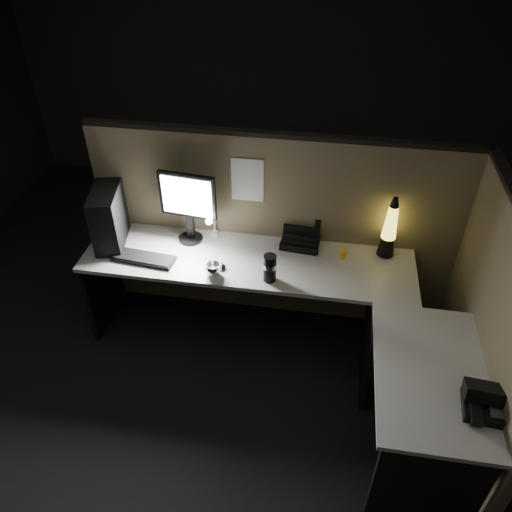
% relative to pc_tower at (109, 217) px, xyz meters
% --- Properties ---
extents(floor, '(6.00, 6.00, 0.00)m').
position_rel_pc_tower_xyz_m(floor, '(1.15, -0.65, -0.94)').
color(floor, black).
rests_on(floor, ground).
extents(room_shell, '(6.00, 6.00, 6.00)m').
position_rel_pc_tower_xyz_m(room_shell, '(1.15, -0.65, 0.68)').
color(room_shell, silver).
rests_on(room_shell, ground).
extents(partition_back, '(2.66, 0.06, 1.50)m').
position_rel_pc_tower_xyz_m(partition_back, '(1.15, 0.28, -0.19)').
color(partition_back, brown).
rests_on(partition_back, ground).
extents(partition_right, '(0.06, 1.66, 1.50)m').
position_rel_pc_tower_xyz_m(partition_right, '(2.48, -0.55, -0.19)').
color(partition_right, brown).
rests_on(partition_right, ground).
extents(desk, '(2.60, 1.60, 0.73)m').
position_rel_pc_tower_xyz_m(desk, '(1.32, -0.39, -0.36)').
color(desk, beige).
rests_on(desk, ground).
extents(pc_tower, '(0.26, 0.43, 0.42)m').
position_rel_pc_tower_xyz_m(pc_tower, '(0.00, 0.00, 0.00)').
color(pc_tower, black).
rests_on(pc_tower, desk).
extents(monitor, '(0.41, 0.18, 0.53)m').
position_rel_pc_tower_xyz_m(monitor, '(0.55, 0.13, 0.11)').
color(monitor, black).
rests_on(monitor, desk).
extents(keyboard, '(0.45, 0.19, 0.02)m').
position_rel_pc_tower_xyz_m(keyboard, '(0.29, -0.17, -0.20)').
color(keyboard, black).
rests_on(keyboard, desk).
extents(mouse, '(0.10, 0.08, 0.03)m').
position_rel_pc_tower_xyz_m(mouse, '(0.83, -0.17, -0.19)').
color(mouse, black).
rests_on(mouse, desk).
extents(clip_lamp, '(0.05, 0.19, 0.24)m').
position_rel_pc_tower_xyz_m(clip_lamp, '(0.71, 0.12, -0.07)').
color(clip_lamp, silver).
rests_on(clip_lamp, desk).
extents(organizer, '(0.29, 0.26, 0.20)m').
position_rel_pc_tower_xyz_m(organizer, '(1.34, 0.20, -0.16)').
color(organizer, black).
rests_on(organizer, desk).
extents(lava_lamp, '(0.12, 0.12, 0.46)m').
position_rel_pc_tower_xyz_m(lava_lamp, '(1.94, 0.17, -0.02)').
color(lava_lamp, black).
rests_on(lava_lamp, desk).
extents(travel_mug, '(0.09, 0.09, 0.20)m').
position_rel_pc_tower_xyz_m(travel_mug, '(1.18, -0.24, -0.11)').
color(travel_mug, black).
rests_on(travel_mug, desk).
extents(steel_mug, '(0.15, 0.15, 0.09)m').
position_rel_pc_tower_xyz_m(steel_mug, '(0.80, -0.25, -0.16)').
color(steel_mug, silver).
rests_on(steel_mug, desk).
extents(figurine, '(0.06, 0.06, 0.06)m').
position_rel_pc_tower_xyz_m(figurine, '(1.65, 0.08, -0.16)').
color(figurine, yellow).
rests_on(figurine, desk).
extents(pinned_paper, '(0.22, 0.00, 0.32)m').
position_rel_pc_tower_xyz_m(pinned_paper, '(0.95, 0.25, 0.24)').
color(pinned_paper, white).
rests_on(pinned_paper, partition_back).
extents(desk_phone, '(0.25, 0.26, 0.14)m').
position_rel_pc_tower_xyz_m(desk_phone, '(2.38, -1.04, -0.16)').
color(desk_phone, black).
rests_on(desk_phone, desk).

